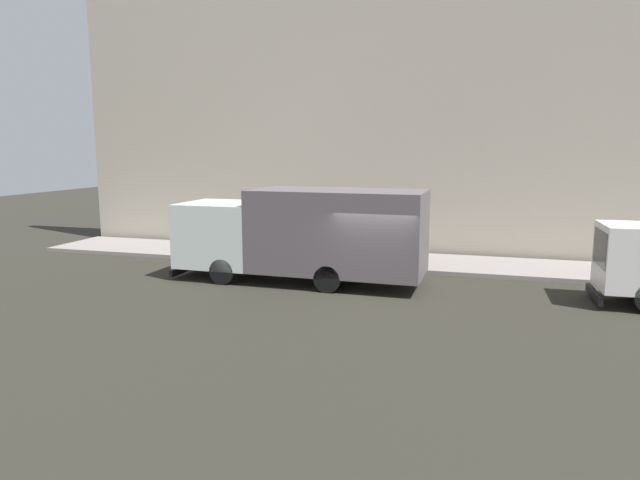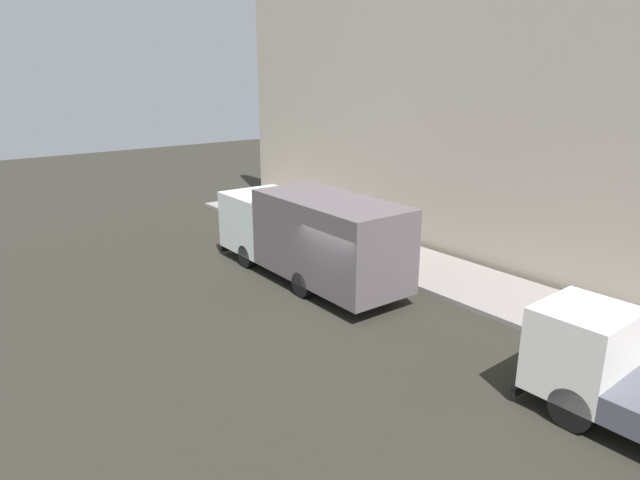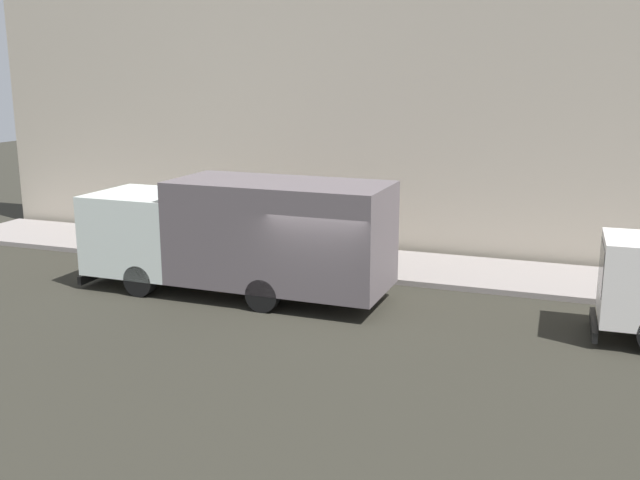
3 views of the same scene
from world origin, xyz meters
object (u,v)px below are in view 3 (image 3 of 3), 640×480
(large_utility_truck, at_px, (240,233))
(pedestrian_walking, at_px, (248,224))
(traffic_cone_orange, at_px, (204,244))
(street_sign_post, at_px, (249,214))

(large_utility_truck, relative_size, pedestrian_walking, 4.94)
(pedestrian_walking, relative_size, traffic_cone_orange, 2.42)
(large_utility_truck, bearing_deg, street_sign_post, 21.78)
(large_utility_truck, distance_m, pedestrian_walking, 4.17)
(pedestrian_walking, distance_m, street_sign_post, 1.40)
(large_utility_truck, xyz_separation_m, street_sign_post, (2.67, 1.01, -0.04))
(large_utility_truck, xyz_separation_m, pedestrian_walking, (3.81, 1.60, -0.61))
(large_utility_truck, height_order, street_sign_post, large_utility_truck)
(large_utility_truck, bearing_deg, traffic_cone_orange, 43.75)
(pedestrian_walking, bearing_deg, large_utility_truck, -172.34)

